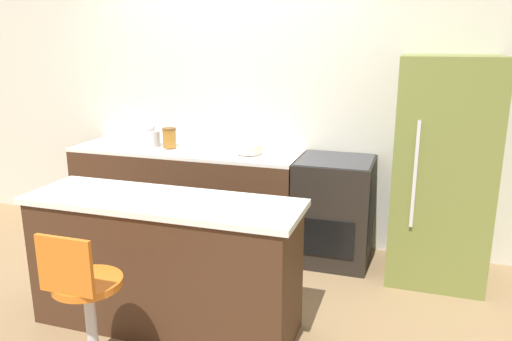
% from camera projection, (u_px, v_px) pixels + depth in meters
% --- Properties ---
extents(ground_plane, '(14.00, 14.00, 0.00)m').
position_uv_depth(ground_plane, '(205.00, 257.00, 4.37)').
color(ground_plane, '#8E704C').
extents(wall_back, '(8.00, 0.06, 2.60)m').
position_uv_depth(wall_back, '(230.00, 100.00, 4.66)').
color(wall_back, beige).
rests_on(wall_back, ground_plane).
extents(back_counter, '(2.11, 0.62, 0.89)m').
position_uv_depth(back_counter, '(187.00, 195.00, 4.66)').
color(back_counter, '#422819').
rests_on(back_counter, ground_plane).
extents(kitchen_island, '(1.79, 0.57, 0.88)m').
position_uv_depth(kitchen_island, '(165.00, 263.00, 3.25)').
color(kitchen_island, '#422819').
rests_on(kitchen_island, ground_plane).
extents(oven_range, '(0.63, 0.63, 0.89)m').
position_uv_depth(oven_range, '(334.00, 210.00, 4.25)').
color(oven_range, black).
rests_on(oven_range, ground_plane).
extents(refrigerator, '(0.72, 0.74, 1.74)m').
position_uv_depth(refrigerator, '(442.00, 171.00, 3.85)').
color(refrigerator, olive).
rests_on(refrigerator, ground_plane).
extents(stool_chair, '(0.37, 0.37, 0.92)m').
position_uv_depth(stool_chair, '(87.00, 310.00, 2.66)').
color(stool_chair, '#B7B7BC').
rests_on(stool_chair, ground_plane).
extents(kettle, '(0.17, 0.17, 0.22)m').
position_uv_depth(kettle, '(151.00, 137.00, 4.61)').
color(kettle, silver).
rests_on(kettle, back_counter).
extents(mixing_bowl, '(0.23, 0.23, 0.08)m').
position_uv_depth(mixing_bowl, '(249.00, 149.00, 4.34)').
color(mixing_bowl, beige).
rests_on(mixing_bowl, back_counter).
extents(canister_jar, '(0.13, 0.13, 0.18)m').
position_uv_depth(canister_jar, '(169.00, 138.00, 4.55)').
color(canister_jar, '#9E6623').
rests_on(canister_jar, back_counter).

